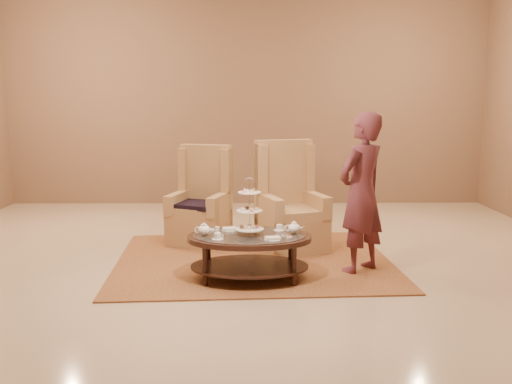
{
  "coord_description": "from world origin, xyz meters",
  "views": [
    {
      "loc": [
        0.06,
        -5.66,
        1.75
      ],
      "look_at": [
        0.12,
        0.2,
        0.8
      ],
      "focal_mm": 40.0,
      "sensor_mm": 36.0,
      "label": 1
    }
  ],
  "objects_px": {
    "armchair_left": "(201,210)",
    "person": "(361,193)",
    "armchair_right": "(289,213)",
    "tea_table": "(249,243)"
  },
  "relations": [
    {
      "from": "armchair_left",
      "to": "person",
      "type": "bearing_deg",
      "value": -19.91
    },
    {
      "from": "armchair_right",
      "to": "armchair_left",
      "type": "bearing_deg",
      "value": 144.93
    },
    {
      "from": "tea_table",
      "to": "armchair_left",
      "type": "xyz_separation_m",
      "value": [
        -0.6,
        1.52,
        0.04
      ]
    },
    {
      "from": "armchair_left",
      "to": "armchair_right",
      "type": "height_order",
      "value": "armchair_right"
    },
    {
      "from": "person",
      "to": "armchair_right",
      "type": "bearing_deg",
      "value": -95.46
    },
    {
      "from": "person",
      "to": "tea_table",
      "type": "bearing_deg",
      "value": -27.98
    },
    {
      "from": "person",
      "to": "armchair_left",
      "type": "bearing_deg",
      "value": -77.31
    },
    {
      "from": "armchair_left",
      "to": "armchair_right",
      "type": "xyz_separation_m",
      "value": [
        1.06,
        -0.33,
        0.02
      ]
    },
    {
      "from": "armchair_right",
      "to": "person",
      "type": "bearing_deg",
      "value": -71.74
    },
    {
      "from": "armchair_left",
      "to": "person",
      "type": "relative_size",
      "value": 0.73
    }
  ]
}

